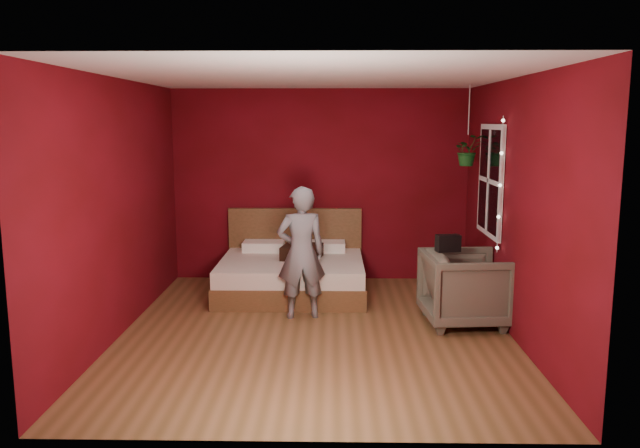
{
  "coord_description": "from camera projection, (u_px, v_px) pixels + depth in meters",
  "views": [
    {
      "loc": [
        0.16,
        -6.22,
        2.17
      ],
      "look_at": [
        0.04,
        0.4,
        1.07
      ],
      "focal_mm": 35.0,
      "sensor_mm": 36.0,
      "label": 1
    }
  ],
  "objects": [
    {
      "name": "fairy_lights",
      "position": [
        500.0,
        185.0,
        6.58
      ],
      "size": [
        0.04,
        0.04,
        1.45
      ],
      "color": "silver",
      "rests_on": "room_walls"
    },
    {
      "name": "room_walls",
      "position": [
        316.0,
        171.0,
        6.22
      ],
      "size": [
        4.04,
        4.54,
        2.62
      ],
      "color": "maroon",
      "rests_on": "ground"
    },
    {
      "name": "handbag",
      "position": [
        448.0,
        243.0,
        6.65
      ],
      "size": [
        0.27,
        0.17,
        0.18
      ],
      "primitive_type": "cube",
      "rotation": [
        0.0,
        0.0,
        0.2
      ],
      "color": "black",
      "rests_on": "armchair"
    },
    {
      "name": "floor",
      "position": [
        316.0,
        332.0,
        6.49
      ],
      "size": [
        4.5,
        4.5,
        0.0
      ],
      "primitive_type": "plane",
      "color": "brown",
      "rests_on": "ground"
    },
    {
      "name": "throw_pillow",
      "position": [
        302.0,
        252.0,
        7.88
      ],
      "size": [
        0.54,
        0.54,
        0.17
      ],
      "primitive_type": "cube",
      "rotation": [
        0.0,
        0.0,
        -0.18
      ],
      "color": "black",
      "rests_on": "bed"
    },
    {
      "name": "armchair",
      "position": [
        465.0,
        288.0,
        6.69
      ],
      "size": [
        0.94,
        0.91,
        0.79
      ],
      "primitive_type": "imported",
      "rotation": [
        0.0,
        0.0,
        1.65
      ],
      "color": "#5C5948",
      "rests_on": "ground"
    },
    {
      "name": "window",
      "position": [
        490.0,
        181.0,
        7.09
      ],
      "size": [
        0.05,
        0.97,
        1.27
      ],
      "color": "white",
      "rests_on": "room_walls"
    },
    {
      "name": "bed",
      "position": [
        292.0,
        273.0,
        7.95
      ],
      "size": [
        1.81,
        1.54,
        1.0
      ],
      "color": "brown",
      "rests_on": "ground"
    },
    {
      "name": "person",
      "position": [
        301.0,
        253.0,
        6.87
      ],
      "size": [
        0.6,
        0.45,
        1.47
      ],
      "primitive_type": "imported",
      "rotation": [
        0.0,
        0.0,
        3.34
      ],
      "color": "slate",
      "rests_on": "ground"
    },
    {
      "name": "hanging_plant",
      "position": [
        468.0,
        150.0,
        7.47
      ],
      "size": [
        0.4,
        0.37,
        0.96
      ],
      "color": "silver",
      "rests_on": "room_walls"
    }
  ]
}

